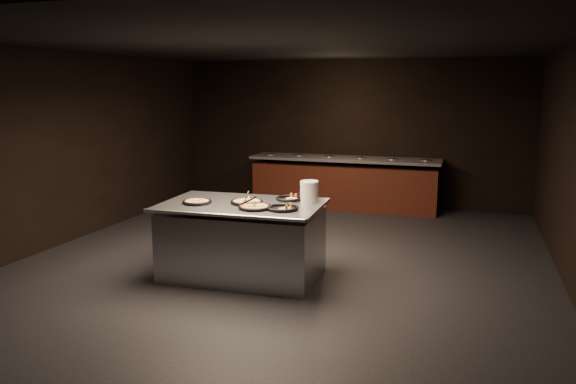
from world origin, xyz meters
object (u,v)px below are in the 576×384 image
Objects in this scene: pan_veggie_whole at (197,202)px; pan_cheese_whole at (247,202)px; serving_counter at (243,242)px; plate_stack at (309,191)px.

pan_veggie_whole is 0.91× the size of pan_cheese_whole.
pan_veggie_whole is (-0.53, -0.18, 0.51)m from serving_counter.
plate_stack reaches higher than pan_veggie_whole.
pan_veggie_whole and pan_cheese_whole have the same top height.
plate_stack reaches higher than pan_cheese_whole.
serving_counter is 4.99× the size of pan_cheese_whole.
pan_veggie_whole is 0.61m from pan_cheese_whole.
pan_veggie_whole reaches higher than serving_counter.
pan_cheese_whole reaches higher than serving_counter.
plate_stack is at bearing 26.82° from pan_cheese_whole.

